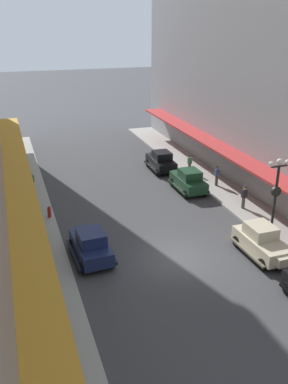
{
  "coord_description": "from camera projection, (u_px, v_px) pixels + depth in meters",
  "views": [
    {
      "loc": [
        -8.5,
        -19.28,
        12.79
      ],
      "look_at": [
        0.0,
        6.0,
        1.8
      ],
      "focal_mm": 39.31,
      "sensor_mm": 36.0,
      "label": 1
    }
  ],
  "objects": [
    {
      "name": "lamp_post_with_clock",
      "position": [
        275.0,
        195.0,
        25.23
      ],
      "size": [
        1.42,
        0.44,
        5.16
      ],
      "color": "black",
      "rests_on": "sidewalk_right"
    },
    {
      "name": "pedestrian_0",
      "position": [
        244.0,
        197.0,
        30.04
      ],
      "size": [
        0.36,
        0.28,
        1.67
      ],
      "color": "#4C4238",
      "rests_on": "sidewalk_right"
    },
    {
      "name": "pedestrian_5",
      "position": [
        28.0,
        183.0,
        32.75
      ],
      "size": [
        0.36,
        0.24,
        1.64
      ],
      "color": "#2D2D33",
      "rests_on": "sidewalk_left"
    },
    {
      "name": "pedestrian_3",
      "position": [
        32.0,
        182.0,
        32.79
      ],
      "size": [
        0.36,
        0.24,
        1.64
      ],
      "color": "#4C4238",
      "rests_on": "sidewalk_left"
    },
    {
      "name": "pedestrian_4",
      "position": [
        217.0,
        175.0,
        34.18
      ],
      "size": [
        0.36,
        0.28,
        1.67
      ],
      "color": "#4C4238",
      "rests_on": "sidewalk_right"
    },
    {
      "name": "sidewalk_left",
      "position": [
        45.0,
        281.0,
        22.04
      ],
      "size": [
        3.0,
        60.0,
        0.15
      ],
      "primitive_type": "cube",
      "color": "#A8A59E",
      "rests_on": "ground"
    },
    {
      "name": "pedestrian_1",
      "position": [
        28.0,
        185.0,
        32.27
      ],
      "size": [
        0.36,
        0.28,
        1.67
      ],
      "color": "#2D2D33",
      "rests_on": "sidewalk_left"
    },
    {
      "name": "fire_hydrant",
      "position": [
        49.0,
        212.0,
        28.8
      ],
      "size": [
        0.24,
        0.24,
        0.82
      ],
      "color": "#B21E19",
      "rests_on": "sidewalk_left"
    },
    {
      "name": "pedestrian_2",
      "position": [
        190.0,
        163.0,
        37.02
      ],
      "size": [
        0.36,
        0.28,
        1.67
      ],
      "color": "#4C4238",
      "rests_on": "sidewalk_right"
    },
    {
      "name": "parked_car_0",
      "position": [
        91.0,
        244.0,
        23.88
      ],
      "size": [
        2.28,
        4.31,
        1.84
      ],
      "color": "#19234C",
      "rests_on": "ground"
    },
    {
      "name": "sidewalk_right",
      "position": [
        287.0,
        237.0,
        26.46
      ],
      "size": [
        3.0,
        60.0,
        0.15
      ],
      "primitive_type": "cube",
      "color": "#A8A59E",
      "rests_on": "ground"
    },
    {
      "name": "parked_car_4",
      "position": [
        161.0,
        161.0,
        38.0
      ],
      "size": [
        2.2,
        4.28,
        1.84
      ],
      "color": "black",
      "rests_on": "ground"
    },
    {
      "name": "ground_plane",
      "position": [
        177.0,
        258.0,
        24.27
      ],
      "size": [
        200.0,
        200.0,
        0.0
      ],
      "primitive_type": "plane",
      "color": "#424244"
    },
    {
      "name": "parked_car_2",
      "position": [
        189.0,
        180.0,
        33.41
      ],
      "size": [
        2.15,
        4.26,
        1.84
      ],
      "color": "#193D23",
      "rests_on": "ground"
    },
    {
      "name": "parked_car_3",
      "position": [
        262.0,
        241.0,
        24.26
      ],
      "size": [
        2.19,
        4.28,
        1.84
      ],
      "color": "beige",
      "rests_on": "ground"
    }
  ]
}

